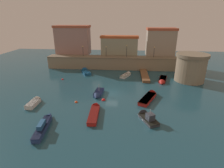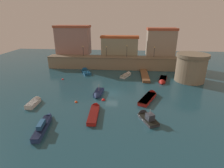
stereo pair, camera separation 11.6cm
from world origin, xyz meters
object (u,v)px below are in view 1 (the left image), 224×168
Objects in this scene: quay_lamp_3 at (154,50)px; moored_boat_7 at (85,71)px; mooring_buoy_0 at (63,80)px; fortress_tower at (191,67)px; moored_boat_4 at (162,81)px; moored_boat_3 at (95,111)px; moored_boat_6 at (44,125)px; moored_boat_8 at (146,116)px; mooring_buoy_1 at (103,100)px; moored_boat_5 at (127,75)px; moored_boat_2 at (149,97)px; moored_boat_0 at (98,94)px; quay_lamp_0 at (83,49)px; moored_boat_1 at (35,102)px; quay_lamp_1 at (106,50)px; quay_lamp_2 at (127,49)px; mooring_buoy_2 at (76,102)px.

quay_lamp_3 is 0.52× the size of moored_boat_7.
moored_boat_7 is 11.15× the size of mooring_buoy_0.
moored_boat_4 is (-6.79, -1.31, -3.21)m from fortress_tower.
quay_lamp_3 reaches higher than moored_boat_4.
moored_boat_3 is (-20.93, -17.87, -3.16)m from fortress_tower.
moored_boat_4 is 0.92× the size of moored_boat_6.
mooring_buoy_1 is at bearing 27.14° from moored_boat_8.
moored_boat_5 is at bearing 15.40° from mooring_buoy_0.
moored_boat_6 is at bearing 79.06° from moored_boat_8.
moored_boat_5 is (-4.53, 13.90, -0.04)m from moored_boat_2.
moored_boat_6 reaches higher than mooring_buoy_0.
moored_boat_0 is at bearing 122.57° from mooring_buoy_1.
moored_boat_1 is at bearing -97.55° from quay_lamp_0.
moored_boat_8 is at bearing -123.47° from fortress_tower.
moored_boat_4 is at bearing -35.70° from quay_lamp_1.
quay_lamp_2 is 30.71m from moored_boat_1.
quay_lamp_0 reaches higher than moored_boat_8.
quay_lamp_2 reaches higher than moored_boat_3.
moored_boat_5 is (0.27, -7.11, -5.71)m from quay_lamp_2.
mooring_buoy_0 is 0.97× the size of mooring_buoy_2.
moored_boat_0 is at bearing -39.72° from mooring_buoy_0.
moored_boat_6 is at bearing -127.59° from mooring_buoy_1.
quay_lamp_1 is at bearing 180.00° from quay_lamp_3.
moored_boat_3 is at bearing -139.51° from fortress_tower.
moored_boat_7 reaches higher than moored_boat_4.
moored_boat_4 is at bearing -84.93° from quay_lamp_3.
quay_lamp_0 is 0.65× the size of moored_boat_0.
quay_lamp_2 is at bearing 0.00° from quay_lamp_0.
moored_boat_6 is at bearing -140.54° from fortress_tower.
moored_boat_3 is at bearing 58.15° from moored_boat_8.
mooring_buoy_2 is (2.64, -19.18, -0.32)m from moored_boat_7.
moored_boat_5 is 7.18× the size of mooring_buoy_1.
mooring_buoy_1 is at bearing -44.94° from moored_boat_6.
moored_boat_4 is (14.14, 16.56, -0.05)m from moored_boat_3.
moored_boat_1 is 7.59m from mooring_buoy_2.
moored_boat_2 is at bearing -159.75° from moored_boat_7.
moored_boat_6 is 1.21× the size of moored_boat_7.
moored_boat_7 is 10.82× the size of mooring_buoy_2.
moored_boat_8 reaches higher than moored_boat_5.
moored_boat_7 is 28.26m from moored_boat_8.
moored_boat_8 is at bearing -37.84° from mooring_buoy_1.
quay_lamp_2 is at bearing -125.14° from moored_boat_4.
moored_boat_6 is (-16.43, -11.36, 0.11)m from moored_boat_2.
quay_lamp_3 reaches higher than moored_boat_0.
quay_lamp_3 is at bearing 54.15° from mooring_buoy_2.
quay_lamp_2 reaches higher than moored_boat_5.
quay_lamp_3 is at bearing 61.52° from mooring_buoy_1.
moored_boat_8 is (16.79, -28.59, -5.45)m from quay_lamp_0.
mooring_buoy_1 is at bearing -42.45° from mooring_buoy_0.
moored_boat_1 is (-32.61, -15.43, -3.12)m from fortress_tower.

